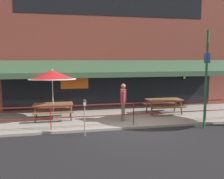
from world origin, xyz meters
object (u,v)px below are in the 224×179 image
Objects in this scene: pedestrian_walking at (123,100)px; parking_meter_near at (84,107)px; patio_umbrella_left at (52,75)px; picnic_table_left at (53,107)px; street_sign_pole at (206,79)px; picnic_table_centre at (164,102)px.

parking_meter_near is at bearing -140.25° from pedestrian_walking.
patio_umbrella_left reaches higher than pedestrian_walking.
patio_umbrella_left is 1.67× the size of parking_meter_near.
street_sign_pole reaches higher than picnic_table_left.
pedestrian_walking reaches higher than parking_meter_near.
street_sign_pole is (5.08, 0.04, 0.96)m from parking_meter_near.
patio_umbrella_left is at bearing 165.87° from pedestrian_walking.
pedestrian_walking reaches higher than picnic_table_left.
patio_umbrella_left is 2.87m from parking_meter_near.
picnic_table_left is at bearing -179.10° from picnic_table_centre.
patio_umbrella_left is 0.58× the size of street_sign_pole.
pedestrian_walking is 0.42× the size of street_sign_pole.
pedestrian_walking is 1.20× the size of parking_meter_near.
picnic_table_centre is at bearing 0.90° from picnic_table_left.
street_sign_pole is (6.28, -2.45, 1.41)m from picnic_table_left.
pedestrian_walking is 2.52m from parking_meter_near.
patio_umbrella_left is 3.42m from pedestrian_walking.
picnic_table_left is 1.00× the size of picnic_table_centre.
street_sign_pole is at bearing -26.46° from pedestrian_walking.
picnic_table_centre is 5.10m from parking_meter_near.
street_sign_pole reaches higher than pedestrian_walking.
picnic_table_left is at bearing 90.00° from patio_umbrella_left.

